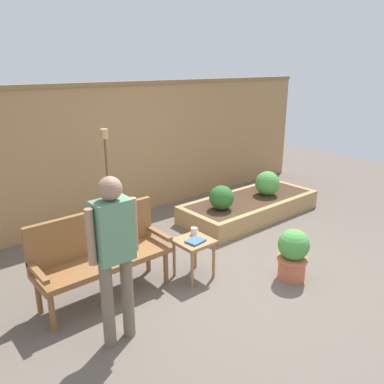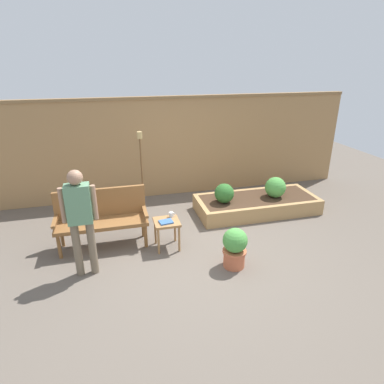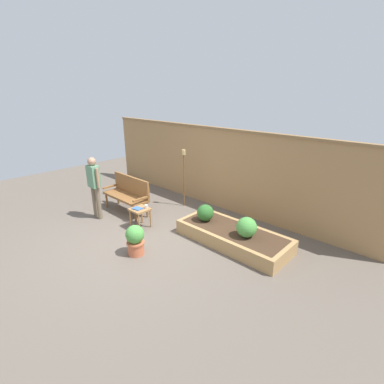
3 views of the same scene
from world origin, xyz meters
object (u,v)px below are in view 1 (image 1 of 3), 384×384
object	(u,v)px
cup_on_table	(194,231)
garden_bench	(100,249)
side_table	(194,246)
person_by_bench	(114,248)
shrub_near_bench	(222,198)
potted_boxwood	(293,253)
tiki_torch	(106,164)
shrub_far_corner	(267,183)
book_on_table	(196,241)

from	to	relation	value
cup_on_table	garden_bench	bearing A→B (deg)	166.51
side_table	garden_bench	bearing A→B (deg)	159.22
garden_bench	person_by_bench	bearing A→B (deg)	-106.94
garden_bench	person_by_bench	xyz separation A→B (m)	(-0.24, -0.78, 0.39)
side_table	shrub_near_bench	distance (m)	1.53
potted_boxwood	tiki_torch	size ratio (longest dim) A/B	0.39
garden_bench	side_table	world-z (taller)	garden_bench
potted_boxwood	tiki_torch	distance (m)	2.74
tiki_torch	shrub_far_corner	bearing A→B (deg)	-17.58
garden_bench	cup_on_table	distance (m)	1.13
garden_bench	shrub_near_bench	xyz separation A→B (m)	(2.26, 0.47, -0.06)
book_on_table	garden_bench	bearing A→B (deg)	147.82
cup_on_table	tiki_torch	distance (m)	1.66
tiki_torch	potted_boxwood	bearing A→B (deg)	-66.46
cup_on_table	book_on_table	distance (m)	0.21
potted_boxwood	garden_bench	bearing A→B (deg)	148.36
shrub_near_bench	shrub_far_corner	bearing A→B (deg)	0.00
cup_on_table	potted_boxwood	bearing A→B (deg)	-49.23
shrub_far_corner	tiki_torch	world-z (taller)	tiki_torch
garden_bench	person_by_bench	size ratio (longest dim) A/B	0.92
garden_bench	potted_boxwood	bearing A→B (deg)	-31.64
person_by_bench	shrub_far_corner	bearing A→B (deg)	19.31
book_on_table	shrub_far_corner	size ratio (longest dim) A/B	0.51
garden_bench	cup_on_table	world-z (taller)	garden_bench
potted_boxwood	shrub_near_bench	distance (m)	1.67
shrub_far_corner	potted_boxwood	bearing A→B (deg)	-132.58
shrub_near_bench	person_by_bench	distance (m)	2.83
shrub_near_bench	tiki_torch	distance (m)	1.77
book_on_table	shrub_far_corner	bearing A→B (deg)	12.49
side_table	potted_boxwood	size ratio (longest dim) A/B	0.78
potted_boxwood	shrub_far_corner	size ratio (longest dim) A/B	1.51
shrub_far_corner	garden_bench	bearing A→B (deg)	-172.00
side_table	potted_boxwood	bearing A→B (deg)	-41.65
book_on_table	tiki_torch	xyz separation A→B (m)	(-0.17, 1.70, 0.60)
side_table	book_on_table	size ratio (longest dim) A/B	2.32
side_table	book_on_table	world-z (taller)	book_on_table
potted_boxwood	book_on_table	bearing A→B (deg)	141.00
cup_on_table	tiki_torch	xyz separation A→B (m)	(-0.29, 1.53, 0.57)
person_by_bench	potted_boxwood	bearing A→B (deg)	-9.73
garden_bench	potted_boxwood	size ratio (longest dim) A/B	2.34
tiki_torch	person_by_bench	distance (m)	2.31
garden_bench	side_table	distance (m)	1.07
garden_bench	shrub_far_corner	bearing A→B (deg)	8.00
garden_bench	potted_boxwood	world-z (taller)	garden_bench
potted_boxwood	person_by_bench	size ratio (longest dim) A/B	0.40
shrub_far_corner	side_table	bearing A→B (deg)	-160.13
shrub_near_bench	shrub_far_corner	size ratio (longest dim) A/B	0.92
book_on_table	tiki_torch	size ratio (longest dim) A/B	0.13
cup_on_table	tiki_torch	size ratio (longest dim) A/B	0.07
book_on_table	cup_on_table	bearing A→B (deg)	45.74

